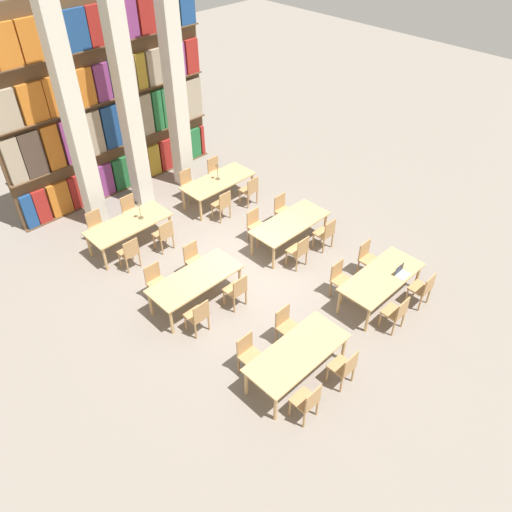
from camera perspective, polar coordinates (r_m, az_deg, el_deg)
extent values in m
plane|color=gray|center=(12.25, -0.94, -1.73)|extent=(40.00, 40.00, 0.00)
cube|color=brown|center=(14.72, -16.62, 16.74)|extent=(6.35, 0.06, 5.50)
cube|color=brown|center=(15.91, -14.81, 7.70)|extent=(6.35, 0.35, 0.03)
cube|color=navy|center=(14.71, -24.57, 4.68)|extent=(0.31, 0.20, 0.98)
cube|color=maroon|center=(14.79, -23.36, 5.27)|extent=(0.36, 0.20, 0.98)
cube|color=orange|center=(14.94, -21.56, 6.14)|extent=(0.58, 0.20, 0.98)
cube|color=maroon|center=(15.08, -19.93, 6.92)|extent=(0.36, 0.20, 0.98)
cube|color=navy|center=(15.24, -18.38, 7.66)|extent=(0.48, 0.20, 0.98)
cube|color=#84387A|center=(15.42, -16.80, 8.40)|extent=(0.40, 0.20, 0.98)
cube|color=#236B38|center=(15.62, -15.19, 9.15)|extent=(0.52, 0.20, 0.98)
cube|color=maroon|center=(15.87, -13.36, 9.98)|extent=(0.63, 0.20, 0.98)
cube|color=#B7932D|center=(16.13, -11.66, 10.74)|extent=(0.39, 0.20, 0.98)
cube|color=maroon|center=(16.37, -10.19, 11.39)|extent=(0.52, 0.20, 0.98)
cube|color=tan|center=(16.62, -8.74, 12.03)|extent=(0.41, 0.20, 0.98)
cube|color=#236B38|center=(16.90, -7.28, 12.65)|extent=(0.54, 0.20, 0.98)
cube|color=maroon|center=(17.11, -6.27, 13.08)|extent=(0.12, 0.20, 0.98)
cube|color=brown|center=(15.26, -15.67, 12.07)|extent=(6.35, 0.35, 0.03)
cube|color=tan|center=(14.01, -26.01, 9.75)|extent=(0.41, 0.20, 1.21)
cube|color=#47382D|center=(14.14, -24.20, 10.57)|extent=(0.54, 0.20, 1.21)
cube|color=orange|center=(14.30, -22.26, 11.44)|extent=(0.43, 0.20, 1.21)
cube|color=#84387A|center=(14.46, -20.62, 12.17)|extent=(0.37, 0.20, 1.21)
cube|color=navy|center=(14.59, -19.32, 12.73)|extent=(0.27, 0.20, 1.21)
cube|color=tan|center=(14.73, -18.02, 13.28)|extent=(0.43, 0.20, 1.21)
cube|color=navy|center=(14.98, -15.99, 14.12)|extent=(0.69, 0.20, 1.21)
cube|color=orange|center=(15.23, -14.09, 14.89)|extent=(0.41, 0.20, 1.21)
cube|color=tan|center=(15.46, -12.56, 15.50)|extent=(0.41, 0.20, 1.21)
cube|color=#236B38|center=(15.66, -11.27, 16.00)|extent=(0.31, 0.20, 1.21)
cube|color=#236B38|center=(15.83, -10.24, 16.39)|extent=(0.31, 0.20, 1.21)
cube|color=#84387A|center=(16.07, -8.88, 16.90)|extent=(0.49, 0.20, 1.21)
cube|color=tan|center=(16.37, -7.28, 17.48)|extent=(0.57, 0.20, 1.21)
cube|color=brown|center=(14.71, -16.63, 16.79)|extent=(6.35, 0.35, 0.03)
cube|color=tan|center=(13.55, -27.00, 14.54)|extent=(0.70, 0.20, 0.96)
cube|color=orange|center=(13.76, -24.22, 15.71)|extent=(0.61, 0.20, 0.96)
cube|color=orange|center=(13.97, -21.91, 16.65)|extent=(0.58, 0.20, 0.96)
cube|color=orange|center=(14.22, -19.39, 17.64)|extent=(0.68, 0.20, 0.96)
cube|color=#84387A|center=(14.47, -17.25, 18.44)|extent=(0.43, 0.20, 0.96)
cube|color=navy|center=(14.67, -15.70, 19.00)|extent=(0.38, 0.20, 0.96)
cube|color=tan|center=(14.86, -14.32, 19.49)|extent=(0.35, 0.20, 0.96)
cube|color=#B7932D|center=(15.03, -13.13, 19.90)|extent=(0.30, 0.20, 0.96)
cube|color=tan|center=(15.31, -11.35, 20.50)|extent=(0.65, 0.20, 0.96)
cube|color=#84387A|center=(15.66, -9.26, 21.16)|extent=(0.62, 0.20, 0.96)
cube|color=maroon|center=(15.99, -7.46, 21.71)|extent=(0.43, 0.20, 0.96)
cube|color=brown|center=(14.27, -17.72, 21.85)|extent=(6.35, 0.35, 0.03)
cube|color=orange|center=(13.27, -26.77, 20.69)|extent=(0.56, 0.20, 0.97)
cube|color=orange|center=(13.46, -24.47, 21.55)|extent=(0.51, 0.20, 0.97)
cube|color=#236B38|center=(13.65, -22.33, 22.31)|extent=(0.43, 0.20, 0.97)
cube|color=navy|center=(13.89, -20.07, 23.08)|extent=(0.64, 0.20, 0.97)
cube|color=maroon|center=(14.12, -18.01, 23.75)|extent=(0.39, 0.20, 0.97)
cube|color=#47382D|center=(14.31, -16.48, 24.22)|extent=(0.34, 0.20, 0.97)
cube|color=#84387A|center=(14.55, -14.66, 24.76)|extent=(0.61, 0.20, 0.97)
cube|color=maroon|center=(14.89, -12.31, 25.41)|extent=(0.59, 0.20, 0.97)
cube|color=#236B38|center=(15.26, -10.06, 26.00)|extent=(0.59, 0.20, 0.97)
cube|color=navy|center=(15.61, -8.04, 26.49)|extent=(0.50, 0.20, 0.97)
cube|color=silver|center=(13.14, -20.11, 14.44)|extent=(0.45, 0.45, 6.00)
cube|color=silver|center=(13.76, -14.47, 16.69)|extent=(0.45, 0.45, 6.00)
cube|color=silver|center=(14.52, -9.25, 18.59)|extent=(0.45, 0.45, 6.00)
cube|color=tan|center=(9.60, 4.77, -10.94)|extent=(2.12, 0.92, 0.04)
cylinder|color=tan|center=(9.29, 2.24, -16.95)|extent=(0.07, 0.07, 0.68)
cylinder|color=tan|center=(10.26, 9.99, -10.29)|extent=(0.07, 0.07, 0.68)
cylinder|color=tan|center=(9.60, -1.13, -14.26)|extent=(0.07, 0.07, 0.68)
cylinder|color=tan|center=(10.54, 6.71, -8.12)|extent=(0.07, 0.07, 0.68)
cylinder|color=tan|center=(9.45, 3.89, -16.94)|extent=(0.04, 0.04, 0.44)
cylinder|color=tan|center=(9.61, 5.40, -15.65)|extent=(0.04, 0.04, 0.44)
cylinder|color=tan|center=(9.34, 5.51, -18.15)|extent=(0.04, 0.04, 0.44)
cylinder|color=tan|center=(9.50, 7.00, -16.81)|extent=(0.04, 0.04, 0.44)
cube|color=tan|center=(9.27, 5.54, -16.07)|extent=(0.42, 0.40, 0.04)
cube|color=tan|center=(9.02, 6.55, -15.91)|extent=(0.40, 0.03, 0.42)
cylinder|color=tan|center=(10.00, 0.92, -12.29)|extent=(0.04, 0.04, 0.44)
cylinder|color=tan|center=(9.85, -0.60, -13.44)|extent=(0.04, 0.04, 0.44)
cylinder|color=tan|center=(10.15, -0.47, -11.21)|extent=(0.04, 0.04, 0.44)
cylinder|color=tan|center=(10.00, -1.98, -12.33)|extent=(0.04, 0.04, 0.44)
cube|color=tan|center=(9.81, -0.54, -11.45)|extent=(0.42, 0.40, 0.04)
cube|color=tan|center=(9.72, -1.32, -9.99)|extent=(0.40, 0.03, 0.42)
cylinder|color=tan|center=(9.95, 8.14, -13.23)|extent=(0.04, 0.04, 0.44)
cylinder|color=tan|center=(10.15, 9.46, -12.05)|extent=(0.04, 0.04, 0.44)
cylinder|color=tan|center=(9.85, 9.72, -14.30)|extent=(0.04, 0.04, 0.44)
cylinder|color=tan|center=(10.04, 11.01, -13.08)|extent=(0.04, 0.04, 0.44)
cube|color=tan|center=(9.81, 9.74, -12.31)|extent=(0.42, 0.40, 0.04)
cube|color=tan|center=(9.57, 10.77, -12.05)|extent=(0.40, 0.03, 0.42)
cylinder|color=tan|center=(10.52, 5.06, -9.05)|extent=(0.04, 0.04, 0.44)
cylinder|color=tan|center=(10.34, 3.72, -10.12)|extent=(0.04, 0.04, 0.44)
cylinder|color=tan|center=(10.66, 3.69, -8.09)|extent=(0.04, 0.04, 0.44)
cylinder|color=tan|center=(10.48, 2.34, -9.12)|extent=(0.04, 0.04, 0.44)
cube|color=tan|center=(10.32, 3.76, -8.21)|extent=(0.42, 0.40, 0.04)
cube|color=tan|center=(10.23, 3.05, -6.80)|extent=(0.40, 0.03, 0.42)
cube|color=tan|center=(11.39, 14.20, -2.33)|extent=(2.12, 0.92, 0.04)
cylinder|color=tan|center=(10.87, 12.62, -7.14)|extent=(0.07, 0.07, 0.68)
cylinder|color=tan|center=(12.19, 17.98, -2.23)|extent=(0.07, 0.07, 0.68)
cylinder|color=tan|center=(11.14, 9.47, -5.18)|extent=(0.07, 0.07, 0.68)
cylinder|color=tan|center=(12.43, 15.05, -0.60)|extent=(0.07, 0.07, 0.68)
cylinder|color=tan|center=(11.10, 13.97, -7.09)|extent=(0.04, 0.04, 0.44)
cylinder|color=tan|center=(11.33, 15.00, -6.13)|extent=(0.04, 0.04, 0.44)
cylinder|color=tan|center=(11.00, 15.42, -7.97)|extent=(0.04, 0.04, 0.44)
cylinder|color=tan|center=(11.24, 16.43, -6.98)|extent=(0.04, 0.04, 0.44)
cube|color=tan|center=(11.00, 15.42, -6.18)|extent=(0.42, 0.40, 0.04)
cube|color=tan|center=(10.79, 16.44, -5.80)|extent=(0.40, 0.03, 0.42)
cylinder|color=tan|center=(11.68, 10.90, -3.67)|extent=(0.04, 0.04, 0.44)
cylinder|color=tan|center=(11.45, 9.82, -4.54)|extent=(0.04, 0.04, 0.44)
cylinder|color=tan|center=(11.81, 9.59, -2.87)|extent=(0.04, 0.04, 0.44)
cylinder|color=tan|center=(11.59, 8.50, -3.72)|extent=(0.04, 0.04, 0.44)
cube|color=tan|center=(11.47, 9.83, -2.83)|extent=(0.42, 0.40, 0.04)
cube|color=tan|center=(11.40, 9.23, -1.53)|extent=(0.40, 0.03, 0.42)
cylinder|color=tan|center=(11.80, 16.84, -4.39)|extent=(0.04, 0.04, 0.44)
cylinder|color=tan|center=(12.05, 17.75, -3.54)|extent=(0.04, 0.04, 0.44)
cylinder|color=tan|center=(11.70, 18.23, -5.19)|extent=(0.04, 0.04, 0.44)
cylinder|color=tan|center=(11.95, 19.11, -4.31)|extent=(0.04, 0.04, 0.44)
cube|color=tan|center=(11.72, 18.21, -3.51)|extent=(0.42, 0.40, 0.04)
cube|color=tan|center=(11.52, 19.21, -3.10)|extent=(0.40, 0.03, 0.42)
cylinder|color=tan|center=(12.37, 13.81, -1.30)|extent=(0.04, 0.04, 0.44)
cylinder|color=tan|center=(12.13, 12.85, -2.08)|extent=(0.04, 0.04, 0.44)
cylinder|color=tan|center=(12.50, 12.54, -0.57)|extent=(0.04, 0.04, 0.44)
cylinder|color=tan|center=(12.26, 11.57, -1.34)|extent=(0.04, 0.04, 0.44)
cube|color=tan|center=(12.16, 12.85, -0.47)|extent=(0.42, 0.40, 0.04)
cube|color=tan|center=(12.09, 12.30, 0.77)|extent=(0.40, 0.03, 0.42)
cube|color=silver|center=(11.52, 16.43, -2.09)|extent=(0.32, 0.22, 0.01)
cube|color=black|center=(11.49, 16.07, -1.43)|extent=(0.32, 0.01, 0.20)
cube|color=tan|center=(11.08, -6.97, -2.58)|extent=(2.12, 0.92, 0.04)
cylinder|color=tan|center=(10.72, -9.64, -7.44)|extent=(0.07, 0.07, 0.68)
cylinder|color=tan|center=(11.56, -1.87, -2.54)|extent=(0.07, 0.07, 0.68)
cylinder|color=tan|center=(11.19, -11.97, -5.35)|extent=(0.07, 0.07, 0.68)
cylinder|color=tan|center=(11.99, -4.34, -0.80)|extent=(0.07, 0.07, 0.68)
cylinder|color=tan|center=(10.83, -8.05, -7.57)|extent=(0.04, 0.04, 0.44)
cylinder|color=tan|center=(10.96, -6.57, -6.62)|extent=(0.04, 0.04, 0.44)
cylinder|color=tan|center=(10.63, -6.91, -8.55)|extent=(0.04, 0.04, 0.44)
cylinder|color=tan|center=(10.77, -5.42, -7.57)|extent=(0.04, 0.04, 0.44)
cube|color=tan|center=(10.62, -6.84, -6.69)|extent=(0.42, 0.40, 0.04)
cube|color=tan|center=(10.35, -6.28, -6.35)|extent=(0.40, 0.03, 0.42)
cylinder|color=tan|center=(11.57, -9.77, -3.97)|extent=(0.04, 0.04, 0.44)
cylinder|color=tan|center=(11.44, -11.21, -4.82)|extent=(0.04, 0.04, 0.44)
cylinder|color=tan|center=(11.79, -10.76, -3.14)|extent=(0.04, 0.04, 0.44)
cylinder|color=tan|center=(11.66, -12.18, -3.97)|extent=(0.04, 0.04, 0.44)
cube|color=tan|center=(11.46, -11.12, -3.11)|extent=(0.42, 0.40, 0.04)
cube|color=tan|center=(11.43, -11.80, -1.80)|extent=(0.40, 0.03, 0.42)
cylinder|color=tan|center=(11.28, -3.68, -4.76)|extent=(0.04, 0.04, 0.44)
cylinder|color=tan|center=(11.45, -2.33, -3.89)|extent=(0.04, 0.04, 0.44)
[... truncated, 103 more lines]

